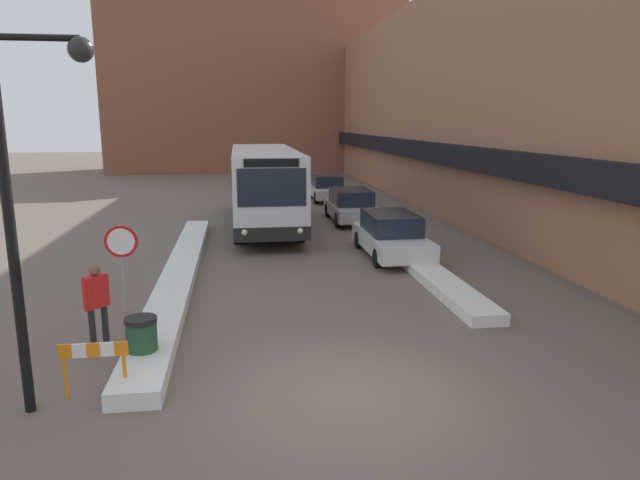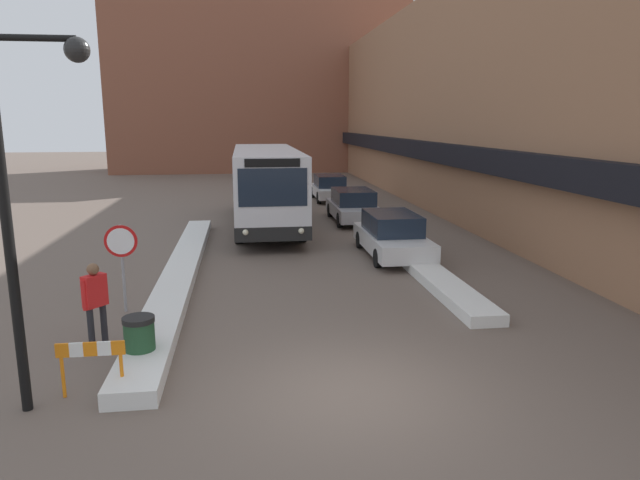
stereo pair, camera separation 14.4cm
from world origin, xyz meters
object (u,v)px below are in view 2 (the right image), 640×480
street_lamp (24,181)px  parked_car_front (392,235)px  stop_sign (121,250)px  pedestrian (95,297)px  parked_car_middle (353,205)px  city_bus (266,185)px  parked_car_back (330,188)px  construction_barricade (91,358)px  trash_bin (140,341)px

street_lamp → parked_car_front: bearing=49.4°
stop_sign → pedestrian: bearing=-92.7°
parked_car_middle → stop_sign: (-7.79, -11.60, 0.79)m
city_bus → parked_car_back: city_bus is taller
city_bus → parked_car_middle: size_ratio=2.52×
parked_car_middle → parked_car_back: parked_car_middle is taller
parked_car_back → construction_barricade: size_ratio=3.87×
stop_sign → parked_car_back: bearing=67.4°
trash_bin → construction_barricade: (-0.57, -1.13, 0.19)m
construction_barricade → city_bus: bearing=77.1°
city_bus → parked_car_back: size_ratio=2.66×
city_bus → stop_sign: city_bus is taller
parked_car_middle → stop_sign: size_ratio=2.13×
city_bus → pedestrian: city_bus is taller
stop_sign → trash_bin: bearing=-74.5°
parked_car_middle → trash_bin: parked_car_middle is taller
city_bus → parked_car_front: city_bus is taller
pedestrian → construction_barricade: pedestrian is taller
parked_car_back → pedestrian: (-7.90, -20.95, 0.32)m
construction_barricade → parked_car_front: bearing=50.6°
parked_car_back → trash_bin: bearing=-107.4°
stop_sign → trash_bin: stop_sign is taller
parked_car_middle → construction_barricade: size_ratio=4.08×
parked_car_front → trash_bin: (-6.90, -7.95, -0.25)m
parked_car_middle → parked_car_back: size_ratio=1.05×
stop_sign → construction_barricade: 4.45m
construction_barricade → parked_car_middle: bearing=64.9°
parked_car_middle → trash_bin: size_ratio=4.73×
city_bus → stop_sign: size_ratio=5.38×
city_bus → trash_bin: size_ratio=11.93×
city_bus → stop_sign: bearing=-109.3°
stop_sign → pedestrian: stop_sign is taller
parked_car_middle → construction_barricade: (-7.47, -15.96, -0.06)m
parked_car_back → trash_bin: size_ratio=4.48×
parked_car_middle → stop_sign: stop_sign is taller
parked_car_front → stop_sign: size_ratio=2.15×
street_lamp → stop_sign: bearing=86.4°
city_bus → street_lamp: bearing=-104.8°
parked_car_front → stop_sign: 9.15m
parked_car_back → parked_car_front: bearing=-90.0°
pedestrian → parked_car_front: bearing=-9.4°
street_lamp → trash_bin: (1.19, 1.48, -3.14)m
street_lamp → city_bus: bearing=75.2°
street_lamp → pedestrian: bearing=85.6°
stop_sign → city_bus: bearing=70.7°
construction_barricade → trash_bin: bearing=63.2°
parked_car_front → street_lamp: 12.76m
parked_car_middle → parked_car_back: 7.16m
parked_car_middle → city_bus: bearing=-170.8°
parked_car_back → stop_sign: 20.33m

